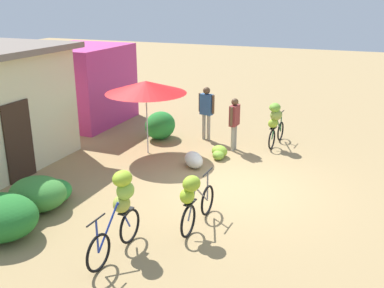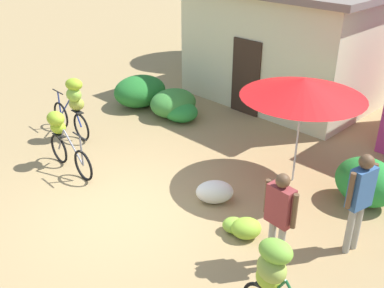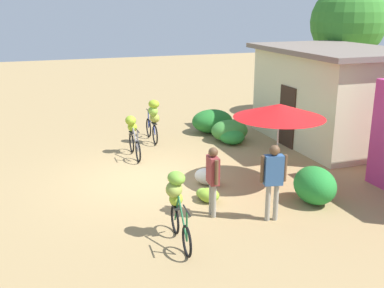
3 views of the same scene
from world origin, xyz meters
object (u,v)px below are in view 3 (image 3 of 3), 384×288
produce_sack (207,177)px  bicycle_near_pile (133,132)px  market_umbrella (279,111)px  building_low (332,95)px  banana_pile_on_ground (207,195)px  bicycle_leftmost (153,117)px  bicycle_center_loaded (177,199)px  tree_behind_building (348,23)px  person_bystander (213,175)px  person_vendor (273,175)px

produce_sack → bicycle_near_pile: bearing=-158.1°
market_umbrella → bicycle_near_pile: 4.92m
building_low → banana_pile_on_ground: building_low is taller
bicycle_leftmost → bicycle_near_pile: size_ratio=1.01×
banana_pile_on_ground → produce_sack: size_ratio=1.15×
bicycle_leftmost → produce_sack: (4.25, 0.30, -0.68)m
bicycle_center_loaded → produce_sack: bearing=146.8°
building_low → market_umbrella: building_low is taller
market_umbrella → produce_sack: 2.52m
bicycle_center_loaded → produce_sack: size_ratio=2.24×
building_low → bicycle_leftmost: 6.07m
tree_behind_building → market_umbrella: bearing=-47.0°
banana_pile_on_ground → person_bystander: 1.15m
building_low → tree_behind_building: size_ratio=1.01×
bicycle_leftmost → produce_sack: 4.31m
bicycle_leftmost → person_vendor: size_ratio=0.97×
tree_behind_building → person_bystander: size_ratio=3.37×
market_umbrella → banana_pile_on_ground: (0.40, -2.09, -1.82)m
produce_sack → person_bystander: person_bystander is taller
person_bystander → building_low: bearing=124.6°
produce_sack → person_bystander: (1.78, -0.58, 0.75)m
bicycle_leftmost → person_vendor: 6.74m
produce_sack → person_vendor: bearing=12.6°
building_low → produce_sack: (2.36, -5.43, -1.40)m
bicycle_leftmost → bicycle_near_pile: 1.47m
market_umbrella → person_vendor: 2.37m
bicycle_center_loaded → person_vendor: person_vendor is taller
bicycle_leftmost → person_vendor: bearing=7.2°
building_low → person_vendor: 6.86m
tree_behind_building → person_vendor: size_ratio=3.12×
market_umbrella → person_bystander: market_umbrella is taller
bicycle_leftmost → market_umbrella: bearing=22.5°
tree_behind_building → produce_sack: (5.54, -8.28, -3.62)m
market_umbrella → person_vendor: bearing=-32.0°
tree_behind_building → produce_sack: 10.60m
tree_behind_building → bicycle_near_pile: (2.40, -9.55, -3.11)m
market_umbrella → banana_pile_on_ground: bearing=-79.1°
tree_behind_building → bicycle_near_pile: 10.32m
bicycle_near_pile → person_bystander: person_bystander is taller
building_low → bicycle_leftmost: size_ratio=3.27×
bicycle_near_pile → banana_pile_on_ground: size_ratio=2.05×
bicycle_leftmost → person_bystander: size_ratio=1.04×
bicycle_center_loaded → building_low: bearing=124.6°
bicycle_center_loaded → market_umbrella: bearing=120.0°
tree_behind_building → person_bystander: 11.85m
building_low → tree_behind_building: bearing=138.1°
person_vendor → produce_sack: bearing=-167.4°
building_low → bicycle_center_loaded: bearing=-55.4°
market_umbrella → bicycle_near_pile: size_ratio=1.41×
bicycle_near_pile → bicycle_center_loaded: size_ratio=1.05×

